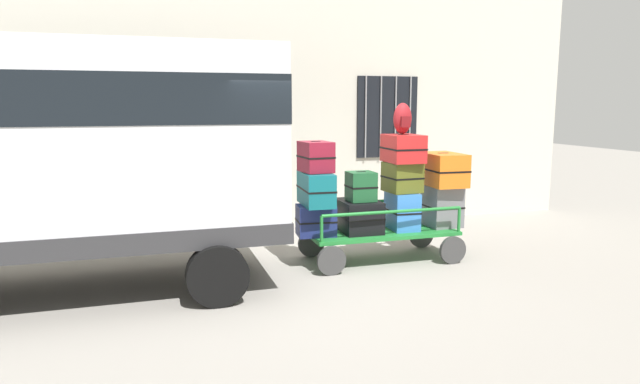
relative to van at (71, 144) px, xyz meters
The scene contains 16 objects.
ground_plane 3.47m from the van, ahead, with size 40.00×40.00×0.00m, color gray.
building_wall 4.15m from the van, 43.20° to the left, with size 12.00×0.38×5.00m.
van is the anchor object (origin of this frame).
luggage_cart 4.26m from the van, ahead, with size 2.21×1.01×0.45m.
cart_railing 4.14m from the van, ahead, with size 2.09×0.87×0.37m.
suitcase_left_bottom 3.23m from the van, ahead, with size 0.56×0.45×0.43m.
suitcase_left_middle 3.10m from the van, ahead, with size 0.43×0.79×0.46m.
suitcase_left_top 3.04m from the van, ahead, with size 0.42×0.53×0.42m.
suitcase_midleft_bottom 3.85m from the van, ahead, with size 0.55×0.70×0.45m.
suitcase_midleft_middle 3.75m from the van, ahead, with size 0.38×0.37×0.41m.
suitcase_center_bottom 4.47m from the van, ahead, with size 0.41×0.58×0.55m.
suitcase_center_middle 4.38m from the van, ahead, with size 0.49×0.52×0.43m.
suitcase_center_top 4.34m from the van, ahead, with size 0.49×0.63×0.40m.
suitcase_midright_bottom 5.10m from the van, ahead, with size 0.47×0.53×0.61m.
suitcase_midright_middle 5.02m from the van, ahead, with size 0.53×0.81×0.48m.
backpack 4.34m from the van, ahead, with size 0.27×0.22×0.44m.
Camera 1 is at (-2.14, -6.97, 2.25)m, focal length 31.30 mm.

